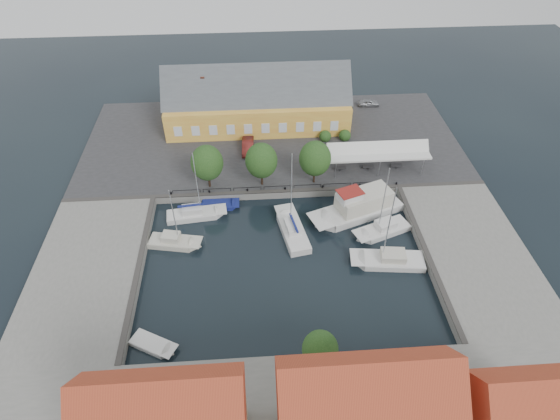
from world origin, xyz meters
name	(u,v)px	position (x,y,z in m)	size (l,w,h in m)	color
ground	(284,253)	(0.00, 0.00, 0.00)	(140.00, 140.00, 0.00)	black
north_quay	(272,142)	(0.00, 23.00, 0.50)	(56.00, 26.00, 1.00)	#2D2D30
west_quay	(87,273)	(-22.00, -2.00, 0.50)	(12.00, 24.00, 1.00)	slate
east_quay	(474,253)	(22.00, -2.00, 0.50)	(12.00, 24.00, 1.00)	slate
quay_edge_fittings	(281,219)	(0.02, 4.75, 1.06)	(56.00, 24.72, 0.40)	#383533
warehouse	(254,103)	(-2.60, 28.36, 4.43)	(28.56, 14.00, 9.55)	gold
tent_canopy	(378,153)	(14.00, 14.50, 3.68)	(14.00, 4.00, 2.83)	silver
quay_trees	(261,161)	(-2.00, 12.00, 4.88)	(18.20, 4.20, 6.30)	black
car_silver	(369,103)	(16.84, 32.27, 1.61)	(1.44, 3.58, 1.22)	#93959A
car_red	(248,146)	(-3.74, 20.19, 1.78)	(1.65, 4.73, 1.56)	#5A1814
center_sailboat	(292,231)	(1.34, 3.30, 0.37)	(3.99, 8.76, 11.76)	silver
trawler	(359,208)	(10.10, 6.30, 1.02)	(12.76, 7.70, 5.00)	silver
east_boat_a	(383,231)	(12.40, 2.72, 0.26)	(7.60, 4.84, 10.50)	silver
east_boat_b	(389,261)	(11.94, -2.32, 0.26)	(8.73, 3.70, 11.56)	silver
west_boat_a	(195,215)	(-10.73, 7.18, 0.27)	(7.81, 2.98, 10.25)	silver
west_boat_b	(174,243)	(-12.91, 2.34, 0.26)	(6.59, 3.33, 8.97)	beige
launch_sw	(153,345)	(-13.59, -11.47, 0.09)	(5.00, 3.80, 0.98)	silver
launch_nw	(220,206)	(-7.68, 8.99, 0.09)	(4.98, 2.02, 0.88)	navy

